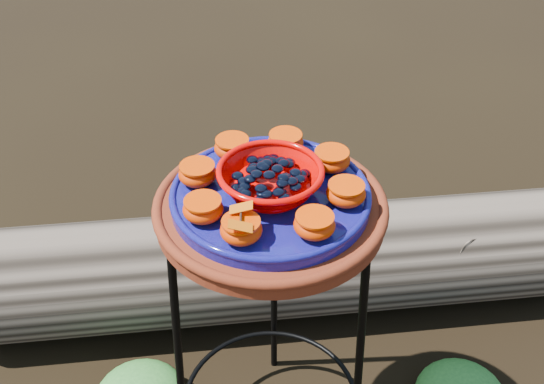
{
  "coord_description": "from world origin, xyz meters",
  "views": [
    {
      "loc": [
        0.04,
        -0.96,
        1.5
      ],
      "look_at": [
        0.0,
        0.0,
        0.76
      ],
      "focal_mm": 45.0,
      "sensor_mm": 36.0,
      "label": 1
    }
  ],
  "objects_px": {
    "plant_stand": "(271,343)",
    "terracotta_saucer": "(270,210)",
    "cobalt_plate": "(270,197)",
    "driftwood_log": "(281,263)",
    "red_bowl": "(270,181)"
  },
  "relations": [
    {
      "from": "plant_stand",
      "to": "terracotta_saucer",
      "type": "height_order",
      "value": "terracotta_saucer"
    },
    {
      "from": "terracotta_saucer",
      "to": "plant_stand",
      "type": "bearing_deg",
      "value": 0.0
    },
    {
      "from": "cobalt_plate",
      "to": "driftwood_log",
      "type": "height_order",
      "value": "cobalt_plate"
    },
    {
      "from": "driftwood_log",
      "to": "cobalt_plate",
      "type": "bearing_deg",
      "value": -91.4
    },
    {
      "from": "terracotta_saucer",
      "to": "cobalt_plate",
      "type": "height_order",
      "value": "cobalt_plate"
    },
    {
      "from": "plant_stand",
      "to": "cobalt_plate",
      "type": "height_order",
      "value": "cobalt_plate"
    },
    {
      "from": "red_bowl",
      "to": "driftwood_log",
      "type": "xyz_separation_m",
      "value": [
        0.01,
        0.45,
        -0.62
      ]
    },
    {
      "from": "plant_stand",
      "to": "terracotta_saucer",
      "type": "xyz_separation_m",
      "value": [
        0.0,
        0.0,
        0.37
      ]
    },
    {
      "from": "terracotta_saucer",
      "to": "driftwood_log",
      "type": "height_order",
      "value": "terracotta_saucer"
    },
    {
      "from": "plant_stand",
      "to": "driftwood_log",
      "type": "relative_size",
      "value": 0.41
    },
    {
      "from": "plant_stand",
      "to": "driftwood_log",
      "type": "distance_m",
      "value": 0.49
    },
    {
      "from": "plant_stand",
      "to": "red_bowl",
      "type": "bearing_deg",
      "value": 0.0
    },
    {
      "from": "plant_stand",
      "to": "terracotta_saucer",
      "type": "relative_size",
      "value": 1.68
    },
    {
      "from": "cobalt_plate",
      "to": "driftwood_log",
      "type": "bearing_deg",
      "value": 88.6
    },
    {
      "from": "driftwood_log",
      "to": "terracotta_saucer",
      "type": "bearing_deg",
      "value": -91.4
    }
  ]
}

